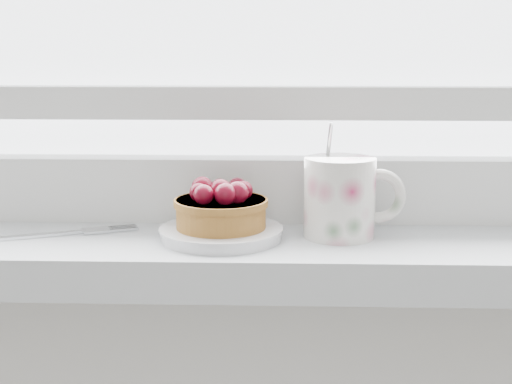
{
  "coord_description": "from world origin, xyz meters",
  "views": [
    {
      "loc": [
        0.01,
        1.19,
        1.13
      ],
      "look_at": [
        -0.02,
        1.88,
        0.99
      ],
      "focal_mm": 50.0,
      "sensor_mm": 36.0,
      "label": 1
    }
  ],
  "objects_px": {
    "raspberry_tart": "(221,207)",
    "fork": "(49,234)",
    "saucer": "(221,233)",
    "floral_mug": "(342,196)"
  },
  "relations": [
    {
      "from": "raspberry_tart",
      "to": "fork",
      "type": "distance_m",
      "value": 0.18
    },
    {
      "from": "saucer",
      "to": "fork",
      "type": "distance_m",
      "value": 0.18
    },
    {
      "from": "raspberry_tart",
      "to": "floral_mug",
      "type": "xyz_separation_m",
      "value": [
        0.12,
        0.01,
        0.01
      ]
    },
    {
      "from": "floral_mug",
      "to": "fork",
      "type": "bearing_deg",
      "value": -178.43
    },
    {
      "from": "floral_mug",
      "to": "raspberry_tart",
      "type": "bearing_deg",
      "value": -173.22
    },
    {
      "from": "raspberry_tart",
      "to": "fork",
      "type": "height_order",
      "value": "raspberry_tart"
    },
    {
      "from": "floral_mug",
      "to": "fork",
      "type": "xyz_separation_m",
      "value": [
        -0.3,
        -0.01,
        -0.04
      ]
    },
    {
      "from": "saucer",
      "to": "floral_mug",
      "type": "bearing_deg",
      "value": 6.66
    },
    {
      "from": "raspberry_tart",
      "to": "fork",
      "type": "bearing_deg",
      "value": 177.98
    },
    {
      "from": "saucer",
      "to": "floral_mug",
      "type": "height_order",
      "value": "floral_mug"
    }
  ]
}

